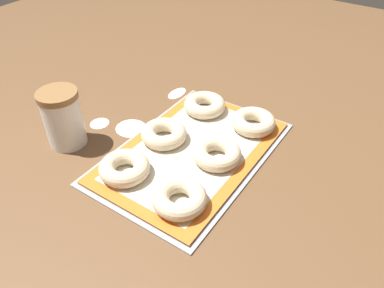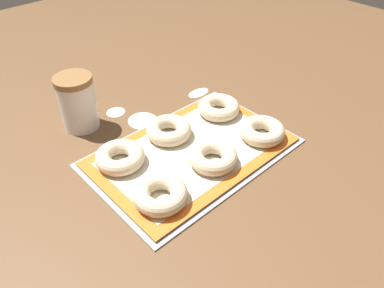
{
  "view_description": "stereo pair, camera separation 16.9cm",
  "coord_description": "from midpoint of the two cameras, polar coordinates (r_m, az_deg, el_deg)",
  "views": [
    {
      "loc": [
        -0.6,
        -0.4,
        0.62
      ],
      "look_at": [
        0.01,
        0.01,
        0.03
      ],
      "focal_mm": 35.0,
      "sensor_mm": 36.0,
      "label": 1
    },
    {
      "loc": [
        -0.49,
        -0.53,
        0.62
      ],
      "look_at": [
        0.01,
        0.01,
        0.03
      ],
      "focal_mm": 35.0,
      "sensor_mm": 36.0,
      "label": 2
    }
  ],
  "objects": [
    {
      "name": "ground_plane",
      "position": [
        0.95,
        5.06,
        -2.1
      ],
      "size": [
        2.8,
        2.8,
        0.0
      ],
      "primitive_type": "plane",
      "color": "brown"
    },
    {
      "name": "baking_tray",
      "position": [
        0.96,
        5.04,
        -1.6
      ],
      "size": [
        0.51,
        0.34,
        0.01
      ],
      "color": "#93969B",
      "rests_on": "ground_plane"
    },
    {
      "name": "baking_mat",
      "position": [
        0.95,
        5.06,
        -1.36
      ],
      "size": [
        0.49,
        0.32,
        0.0
      ],
      "color": "orange",
      "rests_on": "baking_tray"
    },
    {
      "name": "bagel_front_left",
      "position": [
        0.81,
        1.1,
        -8.17
      ],
      "size": [
        0.12,
        0.12,
        0.04
      ],
      "color": "beige",
      "rests_on": "baking_mat"
    },
    {
      "name": "bagel_front_center",
      "position": [
        0.91,
        8.54,
        -2.37
      ],
      "size": [
        0.12,
        0.12,
        0.04
      ],
      "color": "beige",
      "rests_on": "baking_mat"
    },
    {
      "name": "bagel_front_right",
      "position": [
        1.01,
        15.36,
        1.6
      ],
      "size": [
        0.12,
        0.12,
        0.04
      ],
      "color": "beige",
      "rests_on": "baking_mat"
    },
    {
      "name": "bagel_back_left",
      "position": [
        0.9,
        -5.75,
        -2.4
      ],
      "size": [
        0.12,
        0.12,
        0.04
      ],
      "color": "beige",
      "rests_on": "baking_mat"
    },
    {
      "name": "bagel_back_center",
      "position": [
        0.98,
        1.26,
        1.77
      ],
      "size": [
        0.12,
        0.12,
        0.04
      ],
      "color": "beige",
      "rests_on": "baking_mat"
    },
    {
      "name": "bagel_back_right",
      "position": [
        1.08,
        8.59,
        5.24
      ],
      "size": [
        0.12,
        0.12,
        0.04
      ],
      "color": "beige",
      "rests_on": "baking_mat"
    },
    {
      "name": "flour_canister",
      "position": [
        1.03,
        -12.68,
        5.92
      ],
      "size": [
        0.1,
        0.1,
        0.15
      ],
      "color": "white",
      "rests_on": "ground_plane"
    },
    {
      "name": "flour_patch_near",
      "position": [
        1.2,
        5.05,
        7.6
      ],
      "size": [
        0.08,
        0.04,
        0.0
      ],
      "color": "white",
      "rests_on": "ground_plane"
    },
    {
      "name": "flour_patch_far",
      "position": [
        1.11,
        -7.38,
        4.62
      ],
      "size": [
        0.06,
        0.05,
        0.0
      ],
      "color": "white",
      "rests_on": "ground_plane"
    },
    {
      "name": "flour_patch_side",
      "position": [
        1.07,
        -3.26,
        3.22
      ],
      "size": [
        0.08,
        0.09,
        0.0
      ],
      "color": "white",
      "rests_on": "ground_plane"
    }
  ]
}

